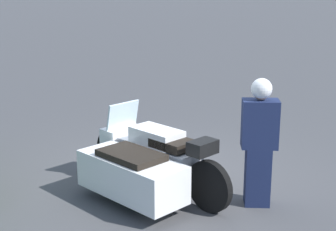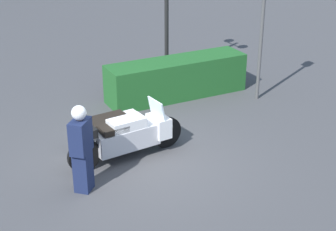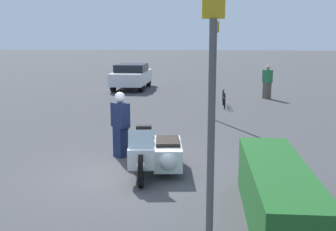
% 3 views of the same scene
% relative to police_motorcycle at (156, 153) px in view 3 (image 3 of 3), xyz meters
% --- Properties ---
extents(ground_plane, '(160.00, 160.00, 0.00)m').
position_rel_police_motorcycle_xyz_m(ground_plane, '(0.27, -0.69, -0.48)').
color(ground_plane, '#424244').
extents(police_motorcycle, '(2.64, 1.25, 1.17)m').
position_rel_police_motorcycle_xyz_m(police_motorcycle, '(0.00, 0.00, 0.00)').
color(police_motorcycle, black).
rests_on(police_motorcycle, ground).
extents(officer_rider, '(0.52, 0.54, 1.71)m').
position_rel_police_motorcycle_xyz_m(officer_rider, '(-1.20, -1.07, 0.43)').
color(officer_rider, '#192347').
rests_on(officer_rider, ground).
extents(hedge_bush_curbside, '(3.85, 0.96, 1.03)m').
position_rel_police_motorcycle_xyz_m(hedge_bush_curbside, '(2.58, 2.32, 0.04)').
color(hedge_bush_curbside, '#1E5623').
rests_on(hedge_bush_curbside, ground).
extents(traffic_light_near, '(0.23, 0.26, 3.74)m').
position_rel_police_motorcycle_xyz_m(traffic_light_near, '(4.38, 1.16, 1.95)').
color(traffic_light_near, '#4C4C4C').
rests_on(traffic_light_near, ground).
extents(traffic_light_far, '(0.23, 0.29, 3.63)m').
position_rel_police_motorcycle_xyz_m(traffic_light_far, '(-6.32, 1.45, 1.89)').
color(traffic_light_far, '#4C4C4C').
rests_on(traffic_light_far, ground).
extents(parked_car_background, '(4.19, 1.95, 1.47)m').
position_rel_police_motorcycle_xyz_m(parked_car_background, '(-15.16, -3.16, 0.32)').
color(parked_car_background, silver).
rests_on(parked_car_background, ground).
extents(pedestrian_bystander, '(0.55, 0.49, 1.66)m').
position_rel_police_motorcycle_xyz_m(pedestrian_bystander, '(-11.96, 4.25, 0.35)').
color(pedestrian_bystander, brown).
rests_on(pedestrian_bystander, ground).
extents(bicycle_parked, '(1.77, 0.06, 0.77)m').
position_rel_police_motorcycle_xyz_m(bicycle_parked, '(-9.33, 1.99, -0.13)').
color(bicycle_parked, black).
rests_on(bicycle_parked, ground).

